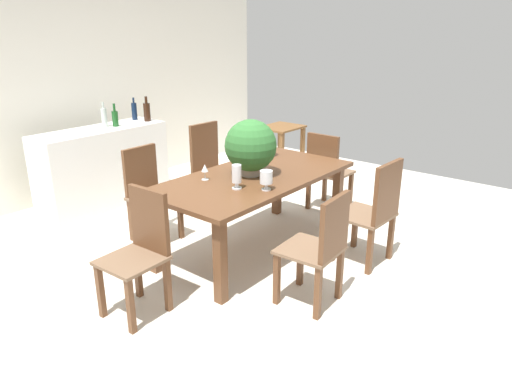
{
  "coord_description": "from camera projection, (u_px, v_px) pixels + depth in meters",
  "views": [
    {
      "loc": [
        -3.22,
        -2.84,
        2.04
      ],
      "look_at": [
        -0.0,
        -0.24,
        0.59
      ],
      "focal_mm": 33.11,
      "sensor_mm": 36.0,
      "label": 1
    }
  ],
  "objects": [
    {
      "name": "wine_bottle_green",
      "position": [
        115.0,
        118.0,
        5.55
      ],
      "size": [
        0.07,
        0.07,
        0.27
      ],
      "color": "#194C1E",
      "rests_on": "kitchen_counter"
    },
    {
      "name": "side_table",
      "position": [
        281.0,
        141.0,
        6.53
      ],
      "size": [
        0.58,
        0.47,
        0.75
      ],
      "color": "brown",
      "rests_on": "ground"
    },
    {
      "name": "crystal_vase_right",
      "position": [
        266.0,
        178.0,
        3.93
      ],
      "size": [
        0.11,
        0.11,
        0.17
      ],
      "color": "silver",
      "rests_on": "dining_table"
    },
    {
      "name": "chair_far_left",
      "position": [
        148.0,
        189.0,
        4.69
      ],
      "size": [
        0.42,
        0.42,
        0.93
      ],
      "rotation": [
        0.0,
        0.0,
        0.0
      ],
      "color": "brown",
      "rests_on": "ground"
    },
    {
      "name": "wine_glass",
      "position": [
        205.0,
        169.0,
        4.19
      ],
      "size": [
        0.06,
        0.06,
        0.14
      ],
      "color": "silver",
      "rests_on": "dining_table"
    },
    {
      "name": "crystal_vase_left",
      "position": [
        237.0,
        175.0,
        3.95
      ],
      "size": [
        0.08,
        0.08,
        0.21
      ],
      "color": "silver",
      "rests_on": "dining_table"
    },
    {
      "name": "wine_bottle_dark",
      "position": [
        147.0,
        112.0,
        5.85
      ],
      "size": [
        0.08,
        0.08,
        0.31
      ],
      "color": "black",
      "rests_on": "kitchen_counter"
    },
    {
      "name": "chair_far_right",
      "position": [
        210.0,
        165.0,
        5.34
      ],
      "size": [
        0.45,
        0.44,
        1.03
      ],
      "rotation": [
        0.0,
        0.0,
        -0.04
      ],
      "color": "brown",
      "rests_on": "ground"
    },
    {
      "name": "chair_foot_end",
      "position": [
        327.0,
        168.0,
        5.39
      ],
      "size": [
        0.44,
        0.44,
        0.92
      ],
      "rotation": [
        0.0,
        0.0,
        1.56
      ],
      "color": "brown",
      "rests_on": "ground"
    },
    {
      "name": "chair_head_end",
      "position": [
        141.0,
        247.0,
        3.46
      ],
      "size": [
        0.44,
        0.43,
        0.94
      ],
      "rotation": [
        0.0,
        0.0,
        -1.53
      ],
      "color": "brown",
      "rests_on": "ground"
    },
    {
      "name": "ground_plane",
      "position": [
        238.0,
        243.0,
        4.72
      ],
      "size": [
        7.04,
        7.04,
        0.0
      ],
      "primitive_type": "plane",
      "color": "silver"
    },
    {
      "name": "chair_near_left",
      "position": [
        321.0,
        245.0,
        3.51
      ],
      "size": [
        0.45,
        0.45,
        0.91
      ],
      "rotation": [
        0.0,
        0.0,
        3.2
      ],
      "color": "brown",
      "rests_on": "ground"
    },
    {
      "name": "wine_bottle_clear",
      "position": [
        134.0,
        111.0,
        5.94
      ],
      "size": [
        0.07,
        0.07,
        0.28
      ],
      "color": "#0F1E38",
      "rests_on": "kitchen_counter"
    },
    {
      "name": "wine_bottle_tall",
      "position": [
        104.0,
        117.0,
        5.51
      ],
      "size": [
        0.07,
        0.07,
        0.29
      ],
      "color": "#B2BFB7",
      "rests_on": "kitchen_counter"
    },
    {
      "name": "dining_table",
      "position": [
        254.0,
        185.0,
        4.38
      ],
      "size": [
        1.99,
        0.99,
        0.75
      ],
      "color": "brown",
      "rests_on": "ground"
    },
    {
      "name": "chair_near_right",
      "position": [
        375.0,
        208.0,
        4.14
      ],
      "size": [
        0.49,
        0.47,
        0.97
      ],
      "rotation": [
        0.0,
        0.0,
        3.1
      ],
      "color": "brown",
      "rests_on": "ground"
    },
    {
      "name": "kitchen_counter",
      "position": [
        103.0,
        167.0,
        5.61
      ],
      "size": [
        1.55,
        0.52,
        0.93
      ],
      "primitive_type": "cube",
      "color": "white",
      "rests_on": "ground"
    },
    {
      "name": "back_wall",
      "position": [
        78.0,
        90.0,
        5.84
      ],
      "size": [
        6.4,
        0.1,
        2.6
      ],
      "primitive_type": "cube",
      "color": "silver",
      "rests_on": "ground"
    },
    {
      "name": "crystal_vase_center_near",
      "position": [
        270.0,
        145.0,
        4.96
      ],
      "size": [
        0.12,
        0.12,
        0.19
      ],
      "color": "silver",
      "rests_on": "dining_table"
    },
    {
      "name": "flower_centerpiece",
      "position": [
        251.0,
        146.0,
        4.27
      ],
      "size": [
        0.48,
        0.48,
        0.52
      ],
      "color": "gray",
      "rests_on": "dining_table"
    }
  ]
}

